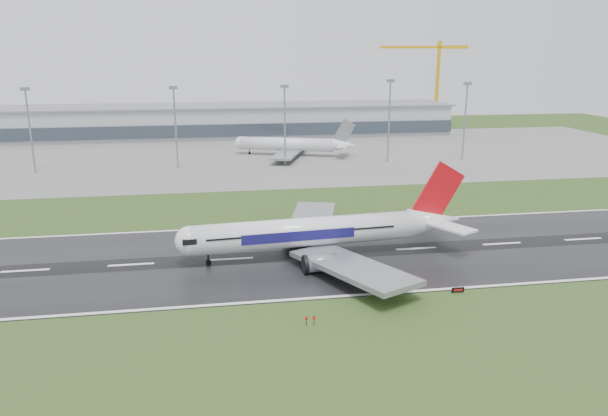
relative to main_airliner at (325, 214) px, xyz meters
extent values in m
plane|color=#284318|center=(-19.58, 0.76, -9.12)|extent=(520.00, 520.00, 0.00)
cube|color=black|center=(-19.58, 0.76, -9.07)|extent=(400.00, 45.00, 0.10)
cube|color=slate|center=(-19.58, 125.76, -9.08)|extent=(400.00, 130.00, 0.08)
cube|color=#989AA3|center=(-19.58, 185.76, -1.62)|extent=(240.00, 36.00, 15.00)
cylinder|color=gray|center=(-85.17, 100.76, 5.27)|extent=(0.64, 0.64, 28.79)
cylinder|color=gray|center=(-35.28, 100.76, 5.26)|extent=(0.64, 0.64, 28.76)
cylinder|color=gray|center=(4.84, 100.76, 5.34)|extent=(0.64, 0.64, 28.92)
cylinder|color=gray|center=(45.44, 100.76, 6.17)|extent=(0.64, 0.64, 30.58)
cylinder|color=gray|center=(76.63, 100.76, 5.53)|extent=(0.64, 0.64, 29.30)
camera|label=1|loc=(-22.50, -109.61, 31.80)|focal=33.30mm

